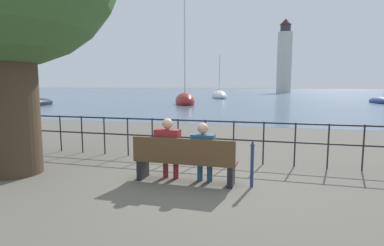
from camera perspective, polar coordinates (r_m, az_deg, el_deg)
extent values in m
plane|color=#605B51|center=(6.06, -1.27, -11.08)|extent=(1000.00, 1000.00, 0.00)
cube|color=#47607A|center=(164.23, 14.86, 6.05)|extent=(600.00, 300.00, 0.01)
cylinder|color=#423323|center=(7.43, -31.17, 3.15)|extent=(1.09, 1.09, 3.03)
cube|color=brown|center=(5.95, -1.29, -7.18)|extent=(2.02, 0.45, 0.05)
cube|color=brown|center=(5.70, -1.89, -5.23)|extent=(2.02, 0.04, 0.45)
cube|color=black|center=(6.32, -9.32, -8.54)|extent=(0.10, 0.41, 0.40)
cube|color=black|center=(5.82, 7.48, -9.85)|extent=(0.10, 0.41, 0.40)
cylinder|color=maroon|center=(6.29, -5.04, -8.31)|extent=(0.11, 0.11, 0.45)
cylinder|color=maroon|center=(6.21, -3.08, -8.48)|extent=(0.11, 0.11, 0.45)
cube|color=maroon|center=(6.10, -4.36, -6.11)|extent=(0.42, 0.26, 0.14)
cube|color=maroon|center=(5.97, -4.67, -4.01)|extent=(0.50, 0.24, 0.59)
sphere|color=tan|center=(5.91, -4.71, -0.12)|extent=(0.21, 0.21, 0.21)
cylinder|color=navy|center=(6.08, 1.52, -8.83)|extent=(0.11, 0.11, 0.45)
cylinder|color=navy|center=(6.03, 3.38, -8.95)|extent=(0.11, 0.11, 0.45)
cube|color=navy|center=(5.90, 2.27, -6.54)|extent=(0.38, 0.26, 0.14)
cube|color=navy|center=(5.77, 2.09, -4.72)|extent=(0.44, 0.24, 0.52)
sphere|color=tan|center=(5.71, 2.10, -1.04)|extent=(0.21, 0.21, 0.21)
cylinder|color=black|center=(10.99, -32.51, -1.21)|extent=(0.04, 0.04, 1.05)
cylinder|color=black|center=(10.47, -29.87, -1.40)|extent=(0.04, 0.04, 1.05)
cylinder|color=black|center=(9.98, -26.95, -1.60)|extent=(0.04, 0.04, 1.05)
cylinder|color=black|center=(9.51, -23.74, -1.82)|extent=(0.04, 0.04, 1.05)
cylinder|color=black|center=(9.08, -20.21, -2.05)|extent=(0.04, 0.04, 1.05)
cylinder|color=black|center=(8.68, -16.34, -2.30)|extent=(0.04, 0.04, 1.05)
cylinder|color=black|center=(8.33, -12.12, -2.55)|extent=(0.04, 0.04, 1.05)
cylinder|color=black|center=(8.02, -7.56, -2.81)|extent=(0.04, 0.04, 1.05)
cylinder|color=black|center=(7.78, -2.66, -3.07)|extent=(0.04, 0.04, 1.05)
cylinder|color=black|center=(7.59, 2.51, -3.32)|extent=(0.04, 0.04, 1.05)
cylinder|color=black|center=(7.46, 7.91, -3.56)|extent=(0.04, 0.04, 1.05)
cylinder|color=black|center=(7.41, 13.45, -3.76)|extent=(0.04, 0.04, 1.05)
cylinder|color=black|center=(7.42, 19.01, -3.93)|extent=(0.04, 0.04, 1.05)
cylinder|color=black|center=(7.50, 24.51, -4.06)|extent=(0.04, 0.04, 1.05)
cylinder|color=black|center=(7.65, 29.84, -4.16)|extent=(0.04, 0.04, 1.05)
cylinder|color=black|center=(7.51, 2.53, 0.39)|extent=(14.38, 0.04, 0.04)
cylinder|color=black|center=(7.58, 2.52, -2.93)|extent=(14.38, 0.04, 0.04)
cylinder|color=navy|center=(5.74, 11.36, -8.16)|extent=(0.06, 0.06, 0.79)
cone|color=navy|center=(5.64, 11.47, -3.79)|extent=(0.09, 0.09, 0.11)
ellipsoid|color=white|center=(49.65, 5.22, 5.15)|extent=(4.47, 8.18, 1.76)
cylinder|color=silver|center=(49.67, 5.27, 9.28)|extent=(0.14, 0.14, 6.11)
ellipsoid|color=maroon|center=(31.80, -1.38, 4.19)|extent=(3.87, 5.48, 1.77)
cylinder|color=silver|center=(32.08, -1.41, 14.99)|extent=(0.14, 0.14, 10.97)
ellipsoid|color=navy|center=(40.40, 32.73, 3.47)|extent=(2.80, 6.34, 1.04)
ellipsoid|color=black|center=(33.78, -27.90, 3.31)|extent=(2.82, 6.39, 1.06)
cylinder|color=silver|center=(33.78, -28.24, 9.13)|extent=(0.14, 0.14, 6.24)
cylinder|color=beige|center=(95.24, 17.17, 10.88)|extent=(4.25, 4.25, 17.85)
cylinder|color=#2D2D33|center=(96.50, 17.40, 16.81)|extent=(2.97, 2.97, 2.18)
cone|color=#4C1E19|center=(96.87, 17.44, 17.95)|extent=(3.40, 3.40, 1.74)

